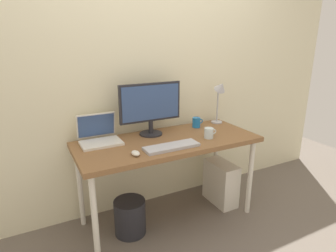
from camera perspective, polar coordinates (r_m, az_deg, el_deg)
The scene contains 12 objects.
ground_plane at distance 2.74m, azimuth 0.00°, elevation -17.79°, with size 6.00×6.00×0.00m, color #665B51.
back_wall at distance 2.61m, azimuth -3.93°, elevation 11.16°, with size 4.40×0.04×2.60m, color beige.
desk at distance 2.41m, azimuth 0.00°, elevation -4.24°, with size 1.53×0.64×0.76m.
monitor at distance 2.45m, azimuth -3.51°, elevation 4.08°, with size 0.56×0.20×0.46m.
laptop at distance 2.38m, azimuth -13.61°, elevation -1.84°, with size 0.32×0.26×0.23m.
desk_lamp at distance 2.81m, azimuth 10.37°, elevation 6.50°, with size 0.11×0.16×0.44m.
keyboard at distance 2.21m, azimuth 0.73°, elevation -4.14°, with size 0.44×0.14×0.02m, color #B2B2B7.
mouse at distance 2.09m, azimuth -6.50°, elevation -5.43°, with size 0.06×0.09×0.03m, color silver.
coffee_mug at distance 2.73m, azimuth 5.71°, elevation 0.74°, with size 0.11×0.08×0.09m.
glass_cup at distance 2.44m, azimuth 8.19°, elevation -1.38°, with size 0.11×0.08×0.09m.
computer_tower at distance 2.90m, azimuth 10.55°, elevation -11.10°, with size 0.18×0.36×0.42m, color silver.
wastebasket at distance 2.51m, azimuth -7.60°, elevation -17.54°, with size 0.26×0.26×0.30m, color #232328.
Camera 1 is at (-1.03, -2.00, 1.57)m, focal length 30.52 mm.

